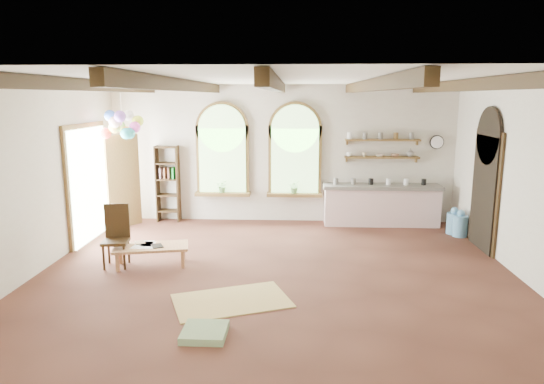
# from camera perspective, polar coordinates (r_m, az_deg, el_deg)

# --- Properties ---
(floor) EXTENTS (8.00, 8.00, 0.00)m
(floor) POSITION_cam_1_polar(r_m,az_deg,el_deg) (8.36, 0.49, -9.33)
(floor) COLOR brown
(floor) RESTS_ON ground
(ceiling_beams) EXTENTS (6.20, 6.80, 0.18)m
(ceiling_beams) POSITION_cam_1_polar(r_m,az_deg,el_deg) (7.83, 0.53, 12.44)
(ceiling_beams) COLOR #322110
(ceiling_beams) RESTS_ON ceiling
(window_left) EXTENTS (1.30, 0.28, 2.20)m
(window_left) POSITION_cam_1_polar(r_m,az_deg,el_deg) (11.45, -5.85, 4.62)
(window_left) COLOR brown
(window_left) RESTS_ON floor
(window_right) EXTENTS (1.30, 0.28, 2.20)m
(window_right) POSITION_cam_1_polar(r_m,az_deg,el_deg) (11.32, 2.71, 4.59)
(window_right) COLOR brown
(window_right) RESTS_ON floor
(left_doorway) EXTENTS (0.10, 1.90, 2.50)m
(left_doorway) POSITION_cam_1_polar(r_m,az_deg,el_deg) (10.67, -20.80, 0.85)
(left_doorway) COLOR brown
(left_doorway) RESTS_ON floor
(right_doorway) EXTENTS (0.10, 1.30, 2.40)m
(right_doorway) POSITION_cam_1_polar(r_m,az_deg,el_deg) (10.17, 23.69, -0.12)
(right_doorway) COLOR black
(right_doorway) RESTS_ON floor
(kitchen_counter) EXTENTS (2.68, 0.62, 0.94)m
(kitchen_counter) POSITION_cam_1_polar(r_m,az_deg,el_deg) (11.47, 12.71, -1.45)
(kitchen_counter) COLOR beige
(kitchen_counter) RESTS_ON floor
(wall_shelf_lower) EXTENTS (1.70, 0.24, 0.04)m
(wall_shelf_lower) POSITION_cam_1_polar(r_m,az_deg,el_deg) (11.46, 12.78, 4.00)
(wall_shelf_lower) COLOR brown
(wall_shelf_lower) RESTS_ON wall_back
(wall_shelf_upper) EXTENTS (1.70, 0.24, 0.04)m
(wall_shelf_upper) POSITION_cam_1_polar(r_m,az_deg,el_deg) (11.42, 12.87, 5.99)
(wall_shelf_upper) COLOR brown
(wall_shelf_upper) RESTS_ON wall_back
(wall_clock) EXTENTS (0.32, 0.04, 0.32)m
(wall_clock) POSITION_cam_1_polar(r_m,az_deg,el_deg) (11.77, 18.83, 5.57)
(wall_clock) COLOR black
(wall_clock) RESTS_ON wall_back
(bookshelf) EXTENTS (0.53, 0.32, 1.80)m
(bookshelf) POSITION_cam_1_polar(r_m,az_deg,el_deg) (11.72, -12.16, 0.96)
(bookshelf) COLOR #322110
(bookshelf) RESTS_ON floor
(coffee_table) EXTENTS (1.36, 0.84, 0.36)m
(coffee_table) POSITION_cam_1_polar(r_m,az_deg,el_deg) (8.79, -14.03, -6.43)
(coffee_table) COLOR tan
(coffee_table) RESTS_ON floor
(side_chair) EXTENTS (0.48, 0.48, 1.08)m
(side_chair) POSITION_cam_1_polar(r_m,az_deg,el_deg) (8.95, -17.83, -6.37)
(side_chair) COLOR #322110
(side_chair) RESTS_ON floor
(floor_mat) EXTENTS (1.89, 1.54, 0.02)m
(floor_mat) POSITION_cam_1_polar(r_m,az_deg,el_deg) (7.24, -4.78, -12.63)
(floor_mat) COLOR tan
(floor_mat) RESTS_ON floor
(floor_cushion) EXTENTS (0.55, 0.55, 0.09)m
(floor_cushion) POSITION_cam_1_polar(r_m,az_deg,el_deg) (6.32, -7.93, -16.02)
(floor_cushion) COLOR gray
(floor_cushion) RESTS_ON floor
(water_jug_a) EXTENTS (0.31, 0.31, 0.59)m
(water_jug_a) POSITION_cam_1_polar(r_m,az_deg,el_deg) (11.20, 20.60, -3.36)
(water_jug_a) COLOR #609ECE
(water_jug_a) RESTS_ON floor
(water_jug_b) EXTENTS (0.30, 0.30, 0.59)m
(water_jug_b) POSITION_cam_1_polar(r_m,az_deg,el_deg) (11.04, 21.26, -3.62)
(water_jug_b) COLOR #609ECE
(water_jug_b) RESTS_ON floor
(balloon_cluster) EXTENTS (0.83, 0.87, 1.15)m
(balloon_cluster) POSITION_cam_1_polar(r_m,az_deg,el_deg) (10.78, -17.24, 7.54)
(balloon_cluster) COLOR white
(balloon_cluster) RESTS_ON floor
(table_book) EXTENTS (0.25, 0.28, 0.02)m
(table_book) POSITION_cam_1_polar(r_m,az_deg,el_deg) (8.98, -15.81, -5.79)
(table_book) COLOR olive
(table_book) RESTS_ON coffee_table
(tablet) EXTENTS (0.28, 0.32, 0.01)m
(tablet) POSITION_cam_1_polar(r_m,az_deg,el_deg) (8.73, -13.37, -6.18)
(tablet) COLOR black
(tablet) RESTS_ON coffee_table
(potted_plant_left) EXTENTS (0.27, 0.23, 0.30)m
(potted_plant_left) POSITION_cam_1_polar(r_m,az_deg,el_deg) (11.46, -5.85, 0.67)
(potted_plant_left) COLOR #598C4C
(potted_plant_left) RESTS_ON window_left
(potted_plant_right) EXTENTS (0.27, 0.23, 0.30)m
(potted_plant_right) POSITION_cam_1_polar(r_m,az_deg,el_deg) (11.33, 2.68, 0.60)
(potted_plant_right) COLOR #598C4C
(potted_plant_right) RESTS_ON window_right
(shelf_cup_a) EXTENTS (0.12, 0.10, 0.10)m
(shelf_cup_a) POSITION_cam_1_polar(r_m,az_deg,el_deg) (11.35, 9.06, 4.41)
(shelf_cup_a) COLOR white
(shelf_cup_a) RESTS_ON wall_shelf_lower
(shelf_cup_b) EXTENTS (0.10, 0.10, 0.09)m
(shelf_cup_b) POSITION_cam_1_polar(r_m,az_deg,el_deg) (11.39, 10.81, 4.37)
(shelf_cup_b) COLOR beige
(shelf_cup_b) RESTS_ON wall_shelf_lower
(shelf_bowl_a) EXTENTS (0.22, 0.22, 0.05)m
(shelf_bowl_a) POSITION_cam_1_polar(r_m,az_deg,el_deg) (11.45, 12.55, 4.23)
(shelf_bowl_a) COLOR beige
(shelf_bowl_a) RESTS_ON wall_shelf_lower
(shelf_bowl_b) EXTENTS (0.20, 0.20, 0.06)m
(shelf_bowl_b) POSITION_cam_1_polar(r_m,az_deg,el_deg) (11.51, 14.27, 4.21)
(shelf_bowl_b) COLOR #8C664C
(shelf_bowl_b) RESTS_ON wall_shelf_lower
(shelf_vase) EXTENTS (0.18, 0.18, 0.19)m
(shelf_vase) POSITION_cam_1_polar(r_m,az_deg,el_deg) (11.58, 15.99, 4.49)
(shelf_vase) COLOR slate
(shelf_vase) RESTS_ON wall_shelf_lower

